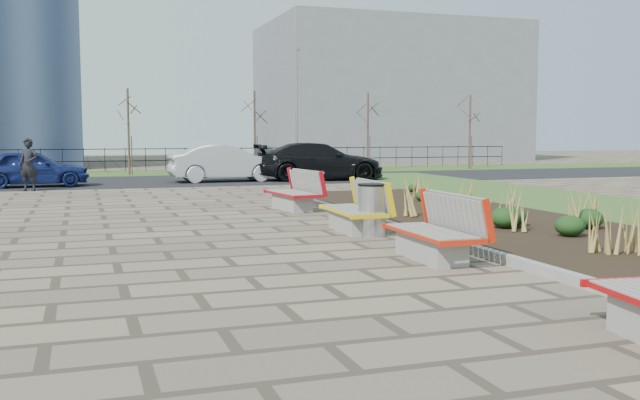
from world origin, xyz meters
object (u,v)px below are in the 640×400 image
object	(u,v)px
bench_d	(292,191)
lamp_east	(296,112)
bench_b	(431,228)
car_black	(319,161)
litter_bin	(372,210)
car_blue	(32,168)
bench_c	(352,207)
pedestrian	(29,165)
car_silver	(226,163)

from	to	relation	value
bench_d	lamp_east	world-z (taller)	lamp_east
bench_b	car_black	size ratio (longest dim) A/B	0.39
litter_bin	car_black	world-z (taller)	car_black
car_blue	car_black	size ratio (longest dim) A/B	0.74
car_blue	lamp_east	distance (m)	13.39
bench_c	litter_bin	xyz separation A→B (m)	(0.15, -0.67, -0.01)
litter_bin	lamp_east	size ratio (longest dim) A/B	0.16
pedestrian	lamp_east	xyz separation A→B (m)	(11.83, 7.61, 2.14)
bench_c	litter_bin	size ratio (longest dim) A/B	2.13
bench_c	lamp_east	world-z (taller)	lamp_east
litter_bin	pedestrian	world-z (taller)	pedestrian
bench_c	bench_d	distance (m)	4.32
car_black	car_blue	bearing A→B (deg)	98.21
bench_d	car_silver	bearing A→B (deg)	81.24
bench_c	car_blue	world-z (taller)	car_blue
bench_b	car_blue	world-z (taller)	car_blue
lamp_east	car_black	bearing A→B (deg)	-96.83
pedestrian	car_black	bearing A→B (deg)	35.03
bench_b	litter_bin	xyz separation A→B (m)	(0.15, 2.72, -0.01)
bench_b	car_black	world-z (taller)	car_black
bench_c	bench_d	size ratio (longest dim) A/B	1.00
litter_bin	car_blue	size ratio (longest dim) A/B	0.25
pedestrian	car_black	size ratio (longest dim) A/B	0.34
litter_bin	car_blue	xyz separation A→B (m)	(-6.98, 15.41, 0.20)
litter_bin	car_silver	world-z (taller)	car_silver
car_silver	lamp_east	bearing A→B (deg)	-43.16
bench_b	bench_c	bearing A→B (deg)	90.82
bench_b	bench_d	world-z (taller)	same
car_silver	car_black	xyz separation A→B (m)	(3.90, -0.33, 0.03)
car_silver	bench_b	bearing A→B (deg)	176.87
lamp_east	car_blue	bearing A→B (deg)	-153.80
litter_bin	lamp_east	world-z (taller)	lamp_east
bench_b	bench_d	bearing A→B (deg)	90.82
pedestrian	bench_b	bearing A→B (deg)	-42.92
bench_c	bench_d	world-z (taller)	same
pedestrian	lamp_east	size ratio (longest dim) A/B	0.30
pedestrian	car_silver	size ratio (longest dim) A/B	0.40
bench_d	car_black	size ratio (longest dim) A/B	0.39
car_blue	bench_b	bearing A→B (deg)	-162.33
bench_c	pedestrian	xyz separation A→B (m)	(-6.83, 12.95, 0.40)
bench_b	car_black	distance (m)	18.95
bench_d	lamp_east	bearing A→B (deg)	66.41
bench_b	car_silver	world-z (taller)	car_silver
litter_bin	car_black	distance (m)	16.27
bench_b	bench_c	world-z (taller)	same
car_black	bench_d	bearing A→B (deg)	164.60
car_silver	car_black	bearing A→B (deg)	-96.67
pedestrian	lamp_east	distance (m)	14.23
bench_b	litter_bin	size ratio (longest dim) A/B	2.13
lamp_east	litter_bin	bearing A→B (deg)	-102.87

